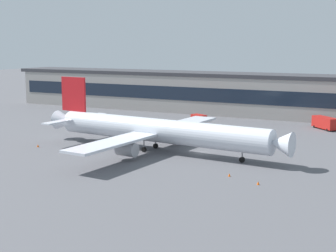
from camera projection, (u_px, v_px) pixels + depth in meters
The scene contains 8 objects.
ground_plane at pixel (201, 153), 106.59m from camera, with size 600.00×600.00×0.00m, color #56565B.
terminal_building at pixel (276, 96), 158.50m from camera, with size 197.76×15.95×13.54m.
airliner at pixel (156, 130), 107.84m from camera, with size 59.18×50.96×15.24m.
pushback_tractor at pixel (199, 117), 152.08m from camera, with size 5.46×4.48×1.75m.
fuel_truck at pixel (325, 123), 135.78m from camera, with size 7.93×7.91×3.35m.
traffic_cone_0 at pixel (258, 183), 82.49m from camera, with size 0.47×0.47×0.59m, color #F2590C.
traffic_cone_1 at pixel (229, 175), 87.70m from camera, with size 0.45×0.45×0.56m, color #F2590C.
traffic_cone_2 at pixel (38, 146), 112.69m from camera, with size 0.50×0.50×0.63m, color #F2590C.
Camera 1 is at (40.91, -96.15, 22.97)m, focal length 53.47 mm.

